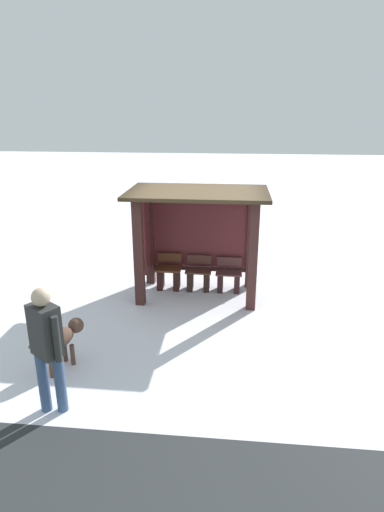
# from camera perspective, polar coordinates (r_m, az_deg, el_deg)

# --- Properties ---
(ground_plane) EXTENTS (60.00, 60.00, 0.00)m
(ground_plane) POSITION_cam_1_polar(r_m,az_deg,el_deg) (9.25, 0.72, -5.19)
(ground_plane) COLOR white
(bus_shelter) EXTENTS (2.82, 1.71, 2.27)m
(bus_shelter) POSITION_cam_1_polar(r_m,az_deg,el_deg) (8.90, 0.27, 4.41)
(bus_shelter) COLOR #3E201D
(bus_shelter) RESTS_ON ground
(bench_left_inside) EXTENTS (0.57, 0.41, 0.77)m
(bench_left_inside) POSITION_cam_1_polar(r_m,az_deg,el_deg) (9.47, -3.14, -2.59)
(bench_left_inside) COLOR #552F1B
(bench_left_inside) RESTS_ON ground
(bench_center_inside) EXTENTS (0.57, 0.40, 0.75)m
(bench_center_inside) POSITION_cam_1_polar(r_m,az_deg,el_deg) (9.40, 0.88, -2.82)
(bench_center_inside) COLOR #4B2821
(bench_center_inside) RESTS_ON ground
(bench_right_inside) EXTENTS (0.57, 0.39, 0.73)m
(bench_right_inside) POSITION_cam_1_polar(r_m,az_deg,el_deg) (9.37, 4.95, -3.04)
(bench_right_inside) COLOR #532E2D
(bench_right_inside) RESTS_ON ground
(person_walking) EXTENTS (0.53, 0.43, 1.78)m
(person_walking) POSITION_cam_1_polar(r_m,az_deg,el_deg) (5.77, -18.96, -10.86)
(person_walking) COLOR #2A2C2B
(person_walking) RESTS_ON ground
(dog) EXTENTS (0.59, 0.90, 0.70)m
(dog) POSITION_cam_1_polar(r_m,az_deg,el_deg) (6.92, -17.34, -10.57)
(dog) COLOR #4E3529
(dog) RESTS_ON ground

